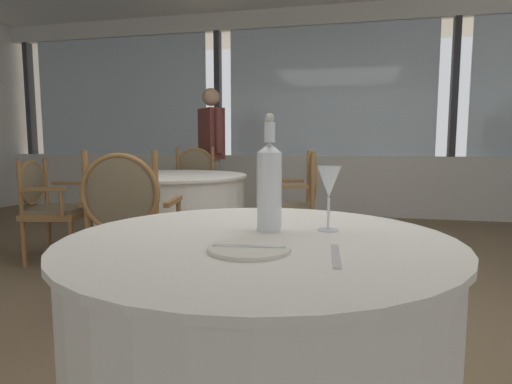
{
  "coord_description": "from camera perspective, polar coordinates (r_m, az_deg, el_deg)",
  "views": [
    {
      "loc": [
        0.33,
        -2.33,
        1.03
      ],
      "look_at": [
        0.02,
        -0.94,
        0.86
      ],
      "focal_mm": 29.58,
      "sensor_mm": 36.0,
      "label": 1
    }
  ],
  "objects": [
    {
      "name": "butter_knife",
      "position": [
        1.05,
        -0.94,
        -7.39
      ],
      "size": [
        0.18,
        0.04,
        0.0
      ],
      "primitive_type": "cube",
      "rotation": [
        0.0,
        0.0,
        0.11
      ],
      "color": "silver",
      "rests_on": "foreground_table"
    },
    {
      "name": "ground_plane",
      "position": [
        2.56,
        4.47,
        -17.03
      ],
      "size": [
        13.49,
        13.49,
        0.0
      ],
      "primitive_type": "plane",
      "color": "#756047"
    },
    {
      "name": "water_bottle",
      "position": [
        1.27,
        1.82,
        1.13
      ],
      "size": [
        0.08,
        0.08,
        0.35
      ],
      "color": "white",
      "rests_on": "foreground_table"
    },
    {
      "name": "diner_person_1",
      "position": [
        5.29,
        -6.05,
        5.95
      ],
      "size": [
        0.4,
        0.41,
        1.7
      ],
      "rotation": [
        0.0,
        0.0,
        0.77
      ],
      "color": "gray",
      "rests_on": "ground_plane"
    },
    {
      "name": "foreground_table",
      "position": [
        1.34,
        0.37,
        -22.27
      ],
      "size": [
        1.11,
        1.11,
        0.76
      ],
      "color": "silver",
      "rests_on": "ground_plane"
    },
    {
      "name": "side_plate",
      "position": [
        1.06,
        -0.94,
        -7.66
      ],
      "size": [
        0.21,
        0.21,
        0.01
      ],
      "primitive_type": "cylinder",
      "color": "silver",
      "rests_on": "foreground_table"
    },
    {
      "name": "dining_chair_1_0",
      "position": [
        4.73,
        -8.42,
        1.03
      ],
      "size": [
        0.6,
        0.54,
        0.99
      ],
      "rotation": [
        0.0,
        0.0,
        4.9
      ],
      "color": "olive",
      "rests_on": "ground_plane"
    },
    {
      "name": "dinner_fork",
      "position": [
        1.02,
        10.76,
        -8.46
      ],
      "size": [
        0.03,
        0.21,
        0.0
      ],
      "primitive_type": "cube",
      "rotation": [
        0.0,
        0.0,
        1.64
      ],
      "color": "silver",
      "rests_on": "foreground_table"
    },
    {
      "name": "background_table_1",
      "position": [
        3.71,
        -11.38,
        -3.56
      ],
      "size": [
        1.3,
        1.3,
        0.76
      ],
      "color": "silver",
      "rests_on": "ground_plane"
    },
    {
      "name": "dining_chair_1_1",
      "position": [
        4.07,
        -26.29,
        -1.24
      ],
      "size": [
        0.54,
        0.6,
        0.89
      ],
      "rotation": [
        0.0,
        0.0,
        6.47
      ],
      "color": "olive",
      "rests_on": "ground_plane"
    },
    {
      "name": "window_wall_far",
      "position": [
        6.11,
        9.74,
        7.72
      ],
      "size": [
        10.38,
        0.14,
        2.9
      ],
      "color": "silver",
      "rests_on": "ground_plane"
    },
    {
      "name": "dining_chair_1_3",
      "position": [
        3.59,
        5.57,
        -0.83
      ],
      "size": [
        0.54,
        0.6,
        0.96
      ],
      "rotation": [
        0.0,
        0.0,
        9.61
      ],
      "color": "olive",
      "rests_on": "ground_plane"
    },
    {
      "name": "dining_chair_1_2",
      "position": [
        2.65,
        -16.9,
        -3.72
      ],
      "size": [
        0.6,
        0.54,
        0.99
      ],
      "rotation": [
        0.0,
        0.0,
        8.04
      ],
      "color": "olive",
      "rests_on": "ground_plane"
    },
    {
      "name": "wine_glass",
      "position": [
        1.29,
        9.85,
        1.12
      ],
      "size": [
        0.07,
        0.07,
        0.2
      ],
      "color": "white",
      "rests_on": "foreground_table"
    }
  ]
}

